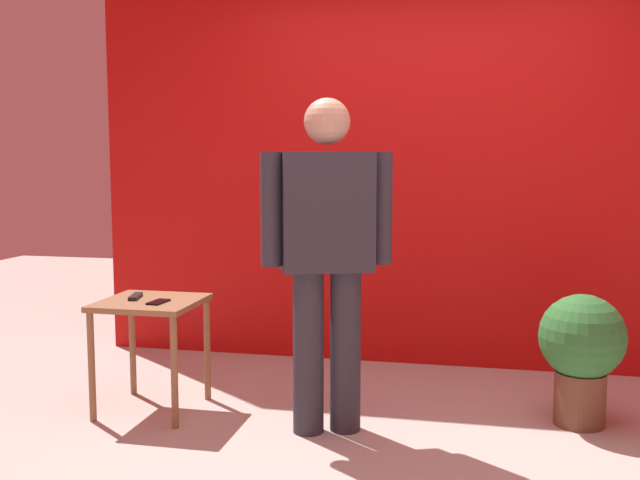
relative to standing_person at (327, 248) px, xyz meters
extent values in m
plane|color=#B7B2A8|center=(0.35, -0.28, -0.94)|extent=(12.00, 12.00, 0.00)
cube|color=red|center=(0.35, 1.38, 0.58)|extent=(4.45, 0.12, 3.04)
cylinder|color=#2D2D38|center=(-0.09, -0.03, -0.52)|extent=(0.20, 0.20, 0.83)
cylinder|color=#2D2D38|center=(0.09, 0.03, -0.52)|extent=(0.20, 0.20, 0.83)
cube|color=#2D2D38|center=(0.00, 0.00, 0.18)|extent=(0.50, 0.37, 0.59)
cube|color=silver|center=(-0.04, 0.11, 0.21)|extent=(0.12, 0.05, 0.49)
cube|color=#C68CB7|center=(-0.04, 0.12, 0.19)|extent=(0.04, 0.02, 0.44)
cylinder|color=#2D2D38|center=(-0.26, -0.10, 0.20)|extent=(0.14, 0.14, 0.56)
cylinder|color=#2D2D38|center=(0.26, 0.09, 0.20)|extent=(0.14, 0.14, 0.56)
sphere|color=tan|center=(0.00, 0.00, 0.62)|extent=(0.23, 0.23, 0.23)
cube|color=olive|center=(-1.00, 0.10, -0.34)|extent=(0.52, 0.52, 0.03)
cylinder|color=olive|center=(-1.23, -0.13, -0.64)|extent=(0.04, 0.04, 0.59)
cylinder|color=olive|center=(-0.77, -0.13, -0.64)|extent=(0.04, 0.04, 0.59)
cylinder|color=olive|center=(-1.23, 0.33, -0.64)|extent=(0.04, 0.04, 0.59)
cylinder|color=olive|center=(-0.77, 0.33, -0.64)|extent=(0.04, 0.04, 0.59)
cube|color=black|center=(-0.92, 0.03, -0.32)|extent=(0.08, 0.15, 0.01)
cube|color=black|center=(-1.10, 0.13, -0.31)|extent=(0.08, 0.18, 0.02)
cylinder|color=brown|center=(1.27, 0.36, -0.80)|extent=(0.26, 0.26, 0.28)
sphere|color=#2D7233|center=(1.27, 0.36, -0.47)|extent=(0.44, 0.44, 0.44)
camera|label=1|loc=(0.73, -3.51, 0.44)|focal=40.96mm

